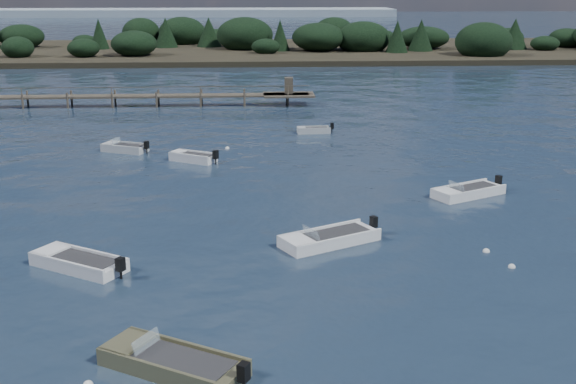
{
  "coord_description": "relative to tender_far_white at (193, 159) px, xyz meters",
  "views": [
    {
      "loc": [
        -0.2,
        -23.17,
        12.0
      ],
      "look_at": [
        1.95,
        14.0,
        1.0
      ],
      "focal_mm": 45.0,
      "sensor_mm": 36.0,
      "label": 1
    }
  ],
  "objects": [
    {
      "name": "jetty",
      "position": [
        -17.83,
        22.81,
        0.81
      ],
      "size": [
        64.5,
        3.2,
        3.4
      ],
      "color": "#4B4337",
      "rests_on": "ground"
    },
    {
      "name": "dinghy_mid_white_b",
      "position": [
        16.4,
        -9.15,
        -0.02
      ],
      "size": [
        4.63,
        3.45,
        1.17
      ],
      "color": "silver",
      "rests_on": "ground"
    },
    {
      "name": "buoy_e",
      "position": [
        2.24,
        3.75,
        -0.17
      ],
      "size": [
        0.32,
        0.32,
        0.32
      ],
      "primitive_type": "sphere",
      "color": "silver",
      "rests_on": "ground"
    },
    {
      "name": "buoy_b",
      "position": [
        15.1,
        -19.9,
        -0.17
      ],
      "size": [
        0.32,
        0.32,
        0.32
      ],
      "primitive_type": "sphere",
      "color": "silver",
      "rests_on": "ground"
    },
    {
      "name": "buoy_extra_a",
      "position": [
        14.59,
        -18.0,
        -0.17
      ],
      "size": [
        0.32,
        0.32,
        0.32
      ],
      "primitive_type": "sphere",
      "color": "silver",
      "rests_on": "ground"
    },
    {
      "name": "far_headland",
      "position": [
        28.91,
        74.81,
        1.79
      ],
      "size": [
        190.0,
        40.0,
        5.8
      ],
      "color": "black",
      "rests_on": "ground"
    },
    {
      "name": "dinghy_near_olive",
      "position": [
        1.23,
        -27.69,
        -0.01
      ],
      "size": [
        5.01,
        3.97,
        1.26
      ],
      "color": "brown",
      "rests_on": "ground"
    },
    {
      "name": "dinghy_mid_grey",
      "position": [
        -3.65,
        -18.89,
        -0.01
      ],
      "size": [
        4.52,
        3.7,
        1.19
      ],
      "color": "silver",
      "rests_on": "ground"
    },
    {
      "name": "dinghy_mid_white_a",
      "position": [
        7.51,
        -16.5,
        -0.02
      ],
      "size": [
        5.04,
        3.8,
        1.2
      ],
      "color": "silver",
      "rests_on": "ground"
    },
    {
      "name": "ground",
      "position": [
        3.91,
        34.81,
        -0.17
      ],
      "size": [
        400.0,
        400.0,
        0.0
      ],
      "primitive_type": "plane",
      "color": "#152232",
      "rests_on": "ground"
    },
    {
      "name": "dinghy_extra_a",
      "position": [
        -5.16,
        3.25,
        -0.01
      ],
      "size": [
        3.62,
        2.58,
        1.21
      ],
      "color": "#A4A9AB",
      "rests_on": "ground"
    },
    {
      "name": "tender_far_white",
      "position": [
        0.0,
        0.0,
        0.0
      ],
      "size": [
        3.49,
        2.69,
        1.22
      ],
      "color": "silver",
      "rests_on": "ground"
    },
    {
      "name": "tender_far_grey_b",
      "position": [
        9.14,
        9.0,
        -0.03
      ],
      "size": [
        2.98,
        1.21,
        1.01
      ],
      "color": "#A4A9AB",
      "rests_on": "ground"
    }
  ]
}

